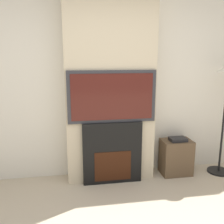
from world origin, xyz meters
TOP-DOWN VIEW (x-y plane):
  - wall_back at (0.00, 2.03)m, footprint 6.00×0.06m
  - chimney_breast at (0.00, 1.85)m, footprint 1.20×0.31m
  - fireplace at (0.00, 1.69)m, footprint 0.80×0.15m
  - television at (0.00, 1.69)m, footprint 1.16×0.07m
  - media_stand at (0.97, 1.78)m, footprint 0.44×0.31m

SIDE VIEW (x-z plane):
  - media_stand at x=0.97m, z-range -0.02..0.55m
  - fireplace at x=0.00m, z-range 0.00..0.85m
  - television at x=0.00m, z-range 0.86..1.54m
  - wall_back at x=0.00m, z-range 0.00..2.70m
  - chimney_breast at x=0.00m, z-range 0.00..2.70m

